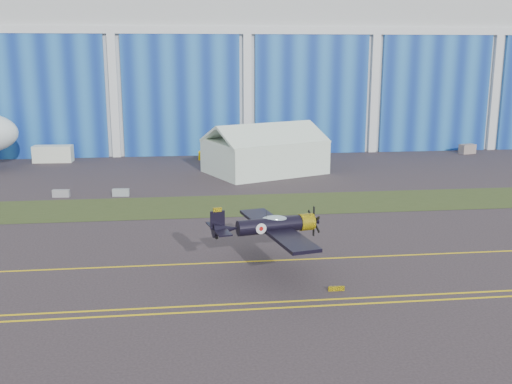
{
  "coord_description": "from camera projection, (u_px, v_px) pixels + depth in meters",
  "views": [
    {
      "loc": [
        11.31,
        -51.85,
        16.86
      ],
      "look_at": [
        17.7,
        1.28,
        4.46
      ],
      "focal_mm": 42.0,
      "sensor_mm": 36.0,
      "label": 1
    }
  ],
  "objects": [
    {
      "name": "gse_box",
      "position": [
        467.0,
        149.0,
        103.32
      ],
      "size": [
        2.98,
        2.12,
        1.61
      ],
      "primitive_type": "cube",
      "rotation": [
        0.0,
        0.0,
        0.28
      ],
      "color": "gray",
      "rests_on": "ground"
    },
    {
      "name": "edge_line_far",
      "position": [
        17.0,
        315.0,
        39.58
      ],
      "size": [
        80.0,
        0.2,
        0.02
      ],
      "primitive_type": "cube",
      "color": "yellow",
      "rests_on": "ground"
    },
    {
      "name": "guard_board_right",
      "position": [
        336.0,
        289.0,
        43.55
      ],
      "size": [
        1.2,
        0.15,
        0.35
      ],
      "primitive_type": "cube",
      "color": "yellow",
      "rests_on": "ground"
    },
    {
      "name": "barrier_a",
      "position": [
        61.0,
        193.0,
        71.99
      ],
      "size": [
        2.05,
        0.79,
        0.9
      ],
      "primitive_type": "cube",
      "rotation": [
        0.0,
        0.0,
        -0.1
      ],
      "color": "gray",
      "rests_on": "ground"
    },
    {
      "name": "taxiway_centreline",
      "position": [
        46.0,
        270.0,
        47.8
      ],
      "size": [
        200.0,
        0.2,
        0.02
      ],
      "primitive_type": "cube",
      "color": "yellow",
      "rests_on": "ground"
    },
    {
      "name": "shipping_container",
      "position": [
        53.0,
        154.0,
        95.2
      ],
      "size": [
        6.12,
        2.63,
        2.61
      ],
      "primitive_type": "cube",
      "rotation": [
        0.0,
        0.0,
        -0.04
      ],
      "color": "white",
      "rests_on": "ground"
    },
    {
      "name": "barrier_b",
      "position": [
        121.0,
        193.0,
        72.45
      ],
      "size": [
        2.04,
        0.75,
        0.9
      ],
      "primitive_type": "cube",
      "rotation": [
        0.0,
        0.0,
        -0.08
      ],
      "color": "gray",
      "rests_on": "ground"
    },
    {
      "name": "ground",
      "position": [
        58.0,
        250.0,
        52.64
      ],
      "size": [
        260.0,
        260.0,
        0.0
      ],
      "primitive_type": "plane",
      "color": "#392F34",
      "rests_on": "ground"
    },
    {
      "name": "hangar",
      "position": [
        125.0,
        63.0,
        118.7
      ],
      "size": [
        220.0,
        45.7,
        30.0
      ],
      "color": "silver",
      "rests_on": "ground"
    },
    {
      "name": "grass_median",
      "position": [
        84.0,
        210.0,
        66.17
      ],
      "size": [
        260.0,
        10.0,
        0.02
      ],
      "primitive_type": "cube",
      "color": "#475128",
      "rests_on": "ground"
    },
    {
      "name": "edge_line_near",
      "position": [
        13.0,
        321.0,
        38.61
      ],
      "size": [
        80.0,
        0.2,
        0.02
      ],
      "primitive_type": "cube",
      "color": "yellow",
      "rests_on": "ground"
    },
    {
      "name": "tent",
      "position": [
        265.0,
        148.0,
        86.18
      ],
      "size": [
        18.78,
        16.55,
        7.24
      ],
      "rotation": [
        0.0,
        0.0,
        0.4
      ],
      "color": "white",
      "rests_on": "ground"
    },
    {
      "name": "tug",
      "position": [
        206.0,
        155.0,
        97.54
      ],
      "size": [
        2.49,
        1.75,
        1.35
      ],
      "primitive_type": "cube",
      "rotation": [
        0.0,
        0.0,
        -0.14
      ],
      "color": "#E0B900",
      "rests_on": "ground"
    },
    {
      "name": "warbird",
      "position": [
        270.0,
        226.0,
        46.36
      ],
      "size": [
        12.19,
        13.76,
        3.54
      ],
      "rotation": [
        0.0,
        0.0,
        0.21
      ],
      "color": "black",
      "rests_on": "ground"
    }
  ]
}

